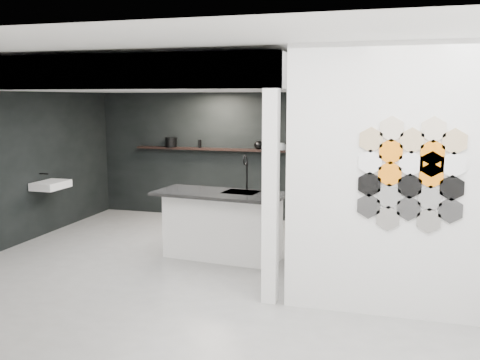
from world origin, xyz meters
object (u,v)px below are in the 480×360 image
object	(u,v)px
glass_vase	(282,146)
utensil_cup	(174,144)
kettle	(259,145)
bottle_dark	(200,144)
partition_panel	(407,183)
glass_bowl	(282,147)
wall_basin	(51,185)
stockpot	(171,142)
kitchen_island	(222,224)

from	to	relation	value
glass_vase	utensil_cup	size ratio (longest dim) A/B	1.27
kettle	bottle_dark	world-z (taller)	kettle
partition_panel	glass_bowl	xyz separation A→B (m)	(-2.08, 3.87, -0.03)
partition_panel	bottle_dark	xyz separation A→B (m)	(-3.65, 3.87, -0.01)
wall_basin	stockpot	distance (m)	2.47
wall_basin	kettle	size ratio (longest dim) A/B	3.19
glass_bowl	bottle_dark	distance (m)	1.58
kitchen_island	stockpot	bearing A→B (deg)	132.52
stockpot	glass_vase	distance (m)	2.16
kettle	glass_bowl	world-z (taller)	kettle
kitchen_island	utensil_cup	size ratio (longest dim) A/B	18.67
stockpot	utensil_cup	distance (m)	0.07
glass_vase	utensil_cup	bearing A→B (deg)	180.00
stockpot	bottle_dark	xyz separation A→B (m)	(0.59, 0.00, -0.02)
partition_panel	kettle	size ratio (longest dim) A/B	14.90
utensil_cup	kitchen_island	bearing A→B (deg)	-54.28
kitchen_island	glass_vase	world-z (taller)	kitchen_island
wall_basin	kitchen_island	world-z (taller)	kitchen_island
partition_panel	kettle	bearing A→B (deg)	122.92
kitchen_island	kettle	size ratio (longest dim) A/B	10.04
glass_vase	glass_bowl	bearing A→B (deg)	0.00
wall_basin	bottle_dark	xyz separation A→B (m)	(1.81, 2.07, 0.54)
wall_basin	glass_vase	xyz separation A→B (m)	(3.39, 2.07, 0.53)
stockpot	bottle_dark	world-z (taller)	stockpot
partition_panel	kitchen_island	xyz separation A→B (m)	(-2.42, 1.42, -0.91)
partition_panel	stockpot	distance (m)	5.74
partition_panel	kettle	xyz separation A→B (m)	(-2.50, 3.87, -0.00)
wall_basin	kitchen_island	xyz separation A→B (m)	(3.05, -0.38, -0.36)
wall_basin	utensil_cup	size ratio (longest dim) A/B	5.94
stockpot	kitchen_island	bearing A→B (deg)	-53.37
kitchen_island	utensil_cup	distance (m)	3.14
wall_basin	kettle	distance (m)	3.65
glass_vase	partition_panel	bearing A→B (deg)	-61.77
kitchen_island	glass_bowl	xyz separation A→B (m)	(0.34, 2.45, 0.88)
partition_panel	wall_basin	bearing A→B (deg)	161.77
glass_vase	utensil_cup	distance (m)	2.10
glass_bowl	bottle_dark	bearing A→B (deg)	180.00
bottle_dark	utensil_cup	distance (m)	0.53
bottle_dark	partition_panel	bearing A→B (deg)	-46.62
wall_basin	stockpot	world-z (taller)	stockpot
kitchen_island	bottle_dark	distance (m)	2.88
bottle_dark	stockpot	bearing A→B (deg)	180.00
wall_basin	utensil_cup	world-z (taller)	utensil_cup
glass_vase	bottle_dark	distance (m)	1.58
kitchen_island	glass_vase	xyz separation A→B (m)	(0.34, 2.45, 0.89)
kettle	wall_basin	bearing A→B (deg)	-166.18
wall_basin	stockpot	size ratio (longest dim) A/B	2.69
glass_bowl	kettle	bearing A→B (deg)	180.00
stockpot	kettle	bearing A→B (deg)	0.00
wall_basin	glass_vase	bearing A→B (deg)	31.35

